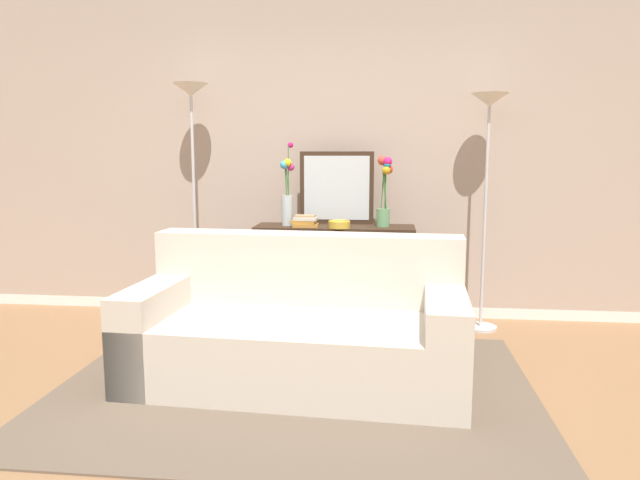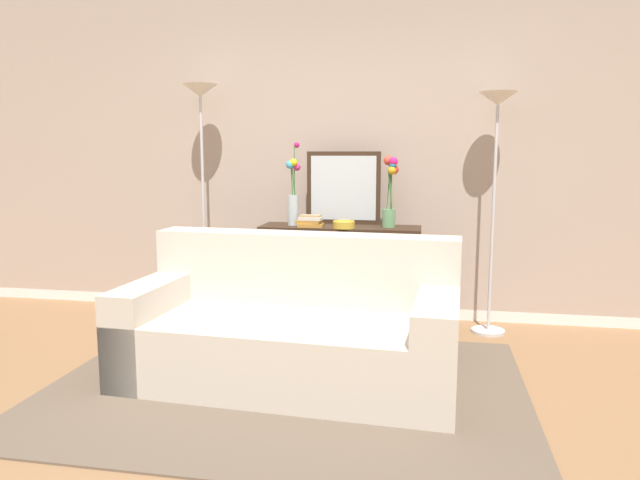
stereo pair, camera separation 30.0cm
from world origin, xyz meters
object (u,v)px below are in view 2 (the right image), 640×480
object	(u,v)px
floor_lamp_left	(201,136)
vase_tall_flowers	(293,194)
couch	(293,331)
book_row_under_console	(300,317)
wall_mirror	(343,188)
book_stack	(310,221)
floor_lamp_right	(496,146)
console_table	(340,258)
vase_short_flowers	(390,192)
fruit_bowl	(344,224)

from	to	relation	value
floor_lamp_left	vase_tall_flowers	xyz separation A→B (m)	(0.79, -0.06, -0.46)
couch	book_row_under_console	world-z (taller)	couch
wall_mirror	book_stack	xyz separation A→B (m)	(-0.23, -0.24, -0.25)
wall_mirror	book_stack	size ratio (longest dim) A/B	2.80
floor_lamp_left	book_row_under_console	world-z (taller)	floor_lamp_left
floor_lamp_right	vase_tall_flowers	bearing A→B (deg)	-177.62
couch	book_row_under_console	size ratio (longest dim) A/B	5.28
vase_tall_flowers	floor_lamp_right	bearing A→B (deg)	2.38
console_table	vase_short_flowers	bearing A→B (deg)	1.61
book_stack	couch	bearing A→B (deg)	-84.24
console_table	floor_lamp_left	world-z (taller)	floor_lamp_left
floor_lamp_left	console_table	bearing A→B (deg)	-2.49
floor_lamp_right	book_row_under_console	size ratio (longest dim) A/B	4.75
floor_lamp_right	fruit_bowl	xyz separation A→B (m)	(-1.13, -0.16, -0.60)
floor_lamp_right	floor_lamp_left	bearing A→B (deg)	180.00
console_table	book_stack	distance (m)	0.38
console_table	floor_lamp_right	bearing A→B (deg)	2.47
vase_short_flowers	book_row_under_console	bearing A→B (deg)	-179.13
wall_mirror	book_stack	distance (m)	0.41
couch	console_table	bearing A→B (deg)	84.13
floor_lamp_right	fruit_bowl	size ratio (longest dim) A/B	10.76
console_table	floor_lamp_right	size ratio (longest dim) A/B	0.69
console_table	fruit_bowl	distance (m)	0.31
console_table	wall_mirror	distance (m)	0.57
couch	fruit_bowl	distance (m)	1.19
fruit_bowl	book_row_under_console	xyz separation A→B (m)	(-0.38, 0.11, -0.79)
floor_lamp_right	vase_short_flowers	size ratio (longest dim) A/B	3.33
wall_mirror	vase_tall_flowers	world-z (taller)	vase_tall_flowers
wall_mirror	floor_lamp_right	bearing A→B (deg)	-4.94
wall_mirror	book_row_under_console	size ratio (longest dim) A/B	1.55
wall_mirror	floor_lamp_left	bearing A→B (deg)	-175.04
vase_short_flowers	book_row_under_console	xyz separation A→B (m)	(-0.72, -0.01, -1.04)
floor_lamp_left	book_stack	xyz separation A→B (m)	(0.94, -0.13, -0.67)
vase_tall_flowers	fruit_bowl	xyz separation A→B (m)	(0.42, -0.10, -0.22)
floor_lamp_left	wall_mirror	bearing A→B (deg)	4.96
floor_lamp_right	console_table	bearing A→B (deg)	-177.53
vase_tall_flowers	book_row_under_console	size ratio (longest dim) A/B	1.70
floor_lamp_right	vase_short_flowers	distance (m)	0.86
wall_mirror	vase_short_flowers	size ratio (longest dim) A/B	1.08
wall_mirror	vase_short_flowers	xyz separation A→B (m)	(0.39, -0.14, -0.02)
floor_lamp_left	book_row_under_console	xyz separation A→B (m)	(0.83, -0.05, -1.47)
book_row_under_console	floor_lamp_right	bearing A→B (deg)	1.93
couch	fruit_bowl	bearing A→B (deg)	81.03
fruit_bowl	floor_lamp_right	bearing A→B (deg)	8.31
couch	floor_lamp_right	bearing A→B (deg)	43.01
vase_tall_flowers	fruit_bowl	world-z (taller)	vase_tall_flowers
vase_tall_flowers	fruit_bowl	distance (m)	0.49
couch	vase_tall_flowers	xyz separation A→B (m)	(-0.26, 1.14, 0.76)
floor_lamp_left	wall_mirror	world-z (taller)	floor_lamp_left
floor_lamp_left	fruit_bowl	size ratio (longest dim) A/B	11.36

